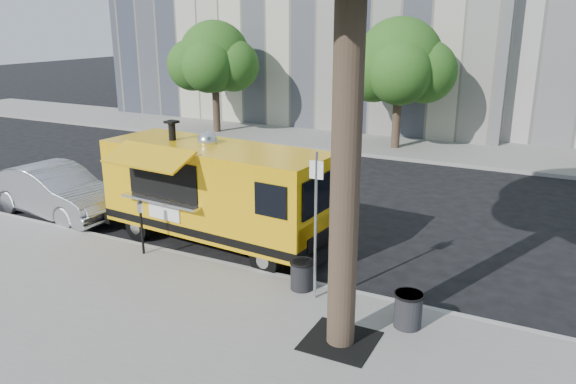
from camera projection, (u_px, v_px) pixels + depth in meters
name	position (u px, v px, depth m)	size (l,w,h in m)	color
ground	(281.00, 262.00, 13.27)	(120.00, 120.00, 0.00)	black
sidewalk	(177.00, 342.00, 9.84)	(60.00, 6.00, 0.15)	gray
curb	(262.00, 274.00, 12.46)	(60.00, 0.14, 0.16)	#999993
far_sidewalk	(422.00, 148.00, 24.77)	(60.00, 5.00, 0.15)	gray
tree_well	(340.00, 341.00, 9.72)	(1.20, 1.20, 0.02)	black
far_tree_a	(214.00, 57.00, 26.97)	(3.42, 3.42, 5.36)	#33261C
far_tree_b	(400.00, 61.00, 23.42)	(3.60, 3.60, 5.50)	#33261C
sign_post	(316.00, 218.00, 10.74)	(0.28, 0.06, 3.00)	silver
parking_meter	(141.00, 221.00, 13.12)	(0.11, 0.11, 1.33)	black
food_truck	(214.00, 191.00, 13.86)	(6.32, 3.10, 3.03)	#F1B10C
sedan	(56.00, 191.00, 16.22)	(1.56, 4.48, 1.48)	#A5A6AC
trash_bin_left	(408.00, 309.00, 10.10)	(0.54, 0.54, 0.65)	black
trash_bin_right	(302.00, 274.00, 11.53)	(0.51, 0.51, 0.61)	black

